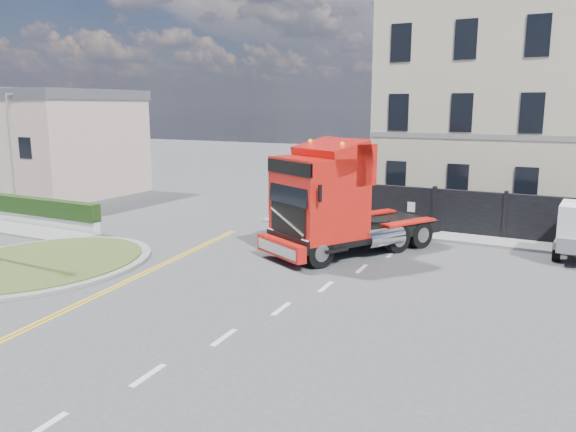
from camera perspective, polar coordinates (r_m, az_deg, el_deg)
The scene contains 11 objects.
ground at distance 19.54m, azimuth -3.60°, elevation -5.58°, with size 120.00×120.00×0.00m, color #424244.
traffic_island at distance 21.95m, azimuth -23.74°, elevation -4.43°, with size 6.80×6.80×0.17m.
hedge_wall at distance 29.15m, azimuth -24.26°, elevation 0.51°, with size 8.00×0.55×1.35m.
pavement_side at distance 28.64m, azimuth -25.88°, elevation -1.21°, with size 8.50×1.80×0.10m, color gray.
seaside_bldg_pink at distance 38.98m, azimuth -22.17°, elevation 6.46°, with size 8.00×8.00×6.00m, color beige.
seaside_bldg_cream at distance 46.56m, azimuth -26.60°, elevation 6.11°, with size 9.00×8.00×5.00m, color beige.
hoarding_fence at distance 25.54m, azimuth 20.15°, elevation 0.03°, with size 18.80×0.25×2.00m.
georgian_building at distance 32.63m, azimuth 21.68°, elevation 10.63°, with size 12.30×10.30×12.80m.
pavement_far at distance 24.93m, azimuth 18.46°, elevation -2.32°, with size 20.00×1.60×0.12m, color gray.
truck at distance 21.27m, azimuth 4.63°, elevation 1.08°, with size 5.67×7.53×4.27m.
lamppost_slim at distance 35.05m, azimuth -26.40°, elevation 6.96°, with size 0.26×0.52×6.38m.
Camera 1 is at (9.88, -15.90, 5.60)m, focal length 35.00 mm.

